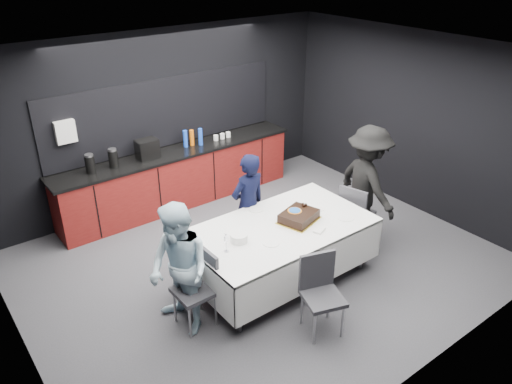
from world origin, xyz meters
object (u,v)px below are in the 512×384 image
chair_near (320,288)px  person_right (367,184)px  cake_assembly (299,216)px  person_left (179,270)px  champagne_flute (226,239)px  person_center (248,206)px  plate_stack (239,238)px  chair_left (200,283)px  chair_right (355,211)px  party_table (280,235)px

chair_near → person_right: bearing=28.7°
cake_assembly → person_left: size_ratio=0.37×
champagne_flute → person_left: person_left is taller
chair_near → person_center: size_ratio=0.61×
chair_near → person_left: person_left is taller
person_center → person_left: person_left is taller
champagne_flute → cake_assembly: bearing=0.9°
cake_assembly → plate_stack: 0.89m
chair_left → person_left: bearing=172.2°
chair_right → party_table: bearing=179.6°
party_table → chair_right: bearing=-0.4°
party_table → chair_right: chair_right is taller
cake_assembly → party_table: bearing=171.7°
plate_stack → person_left: bearing=-174.3°
person_left → person_right: size_ratio=0.91×
party_table → chair_near: (-0.23, -0.98, -0.11)m
plate_stack → champagne_flute: champagne_flute is taller
champagne_flute → chair_right: champagne_flute is taller
cake_assembly → champagne_flute: champagne_flute is taller
chair_right → chair_near: (-1.60, -0.97, 0.00)m
plate_stack → cake_assembly: bearing=-4.1°
cake_assembly → person_center: 0.79m
chair_near → person_left: 1.56m
chair_left → person_right: bearing=2.9°
chair_near → person_right: (1.88, 1.03, 0.32)m
party_table → person_right: size_ratio=1.36×
party_table → champagne_flute: champagne_flute is taller
party_table → cake_assembly: 0.34m
champagne_flute → person_center: person_center is taller
chair_left → chair_near: 1.34m
party_table → cake_assembly: size_ratio=3.99×
chair_near → party_table: bearing=76.7°
plate_stack → champagne_flute: bearing=-160.9°
person_left → champagne_flute: bearing=84.8°
person_center → person_right: 1.75m
party_table → cake_assembly: (0.27, -0.04, 0.20)m
cake_assembly → person_left: bearing=-179.3°
cake_assembly → person_center: (-0.25, 0.74, -0.09)m
person_center → cake_assembly: bearing=105.2°
person_center → party_table: bearing=85.0°
cake_assembly → chair_left: bearing=-178.0°
cake_assembly → chair_right: 1.14m
cake_assembly → person_right: (1.38, 0.09, 0.01)m
chair_near → plate_stack: bearing=111.0°
champagne_flute → person_center: 1.17m
chair_left → chair_right: 2.61m
chair_near → person_right: size_ratio=0.54×
party_table → champagne_flute: (-0.85, -0.06, 0.30)m
plate_stack → chair_left: bearing=-169.6°
party_table → person_left: bearing=-177.6°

